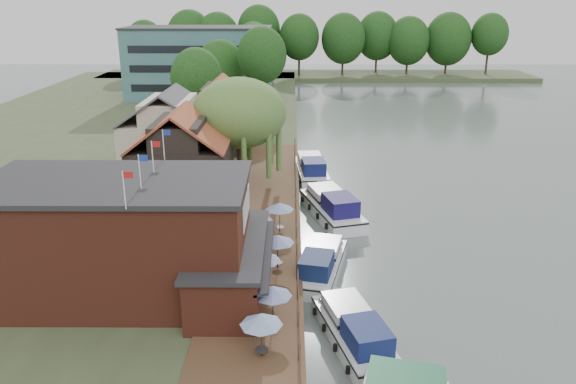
{
  "coord_description": "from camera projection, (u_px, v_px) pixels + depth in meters",
  "views": [
    {
      "loc": [
        -5.73,
        -31.65,
        18.28
      ],
      "look_at": [
        -6.0,
        12.0,
        3.0
      ],
      "focal_mm": 35.0,
      "sensor_mm": 36.0,
      "label": 1
    }
  ],
  "objects": [
    {
      "name": "ground",
      "position": [
        380.0,
        298.0,
        35.88
      ],
      "size": [
        260.0,
        260.0,
        0.0
      ],
      "primitive_type": "plane",
      "color": "#525F5B",
      "rests_on": "ground"
    },
    {
      "name": "land_bank",
      "position": [
        94.0,
        149.0,
        68.92
      ],
      "size": [
        50.0,
        140.0,
        1.0
      ],
      "primitive_type": "cube",
      "color": "#384728",
      "rests_on": "ground"
    },
    {
      "name": "quay_deck",
      "position": [
        263.0,
        223.0,
        45.01
      ],
      "size": [
        6.0,
        50.0,
        0.1
      ],
      "primitive_type": "cube",
      "color": "#47301E",
      "rests_on": "land_bank"
    },
    {
      "name": "quay_rail",
      "position": [
        297.0,
        216.0,
        45.32
      ],
      "size": [
        0.2,
        49.0,
        1.0
      ],
      "primitive_type": null,
      "color": "black",
      "rests_on": "land_bank"
    },
    {
      "name": "pub",
      "position": [
        153.0,
        238.0,
        33.48
      ],
      "size": [
        20.0,
        11.0,
        7.3
      ],
      "primitive_type": null,
      "color": "maroon",
      "rests_on": "land_bank"
    },
    {
      "name": "hotel_block",
      "position": [
        200.0,
        62.0,
        99.71
      ],
      "size": [
        25.4,
        12.4,
        12.3
      ],
      "primitive_type": null,
      "color": "#38666B",
      "rests_on": "land_bank"
    },
    {
      "name": "cottage_a",
      "position": [
        182.0,
        159.0,
        47.44
      ],
      "size": [
        8.6,
        7.6,
        8.5
      ],
      "primitive_type": null,
      "color": "black",
      "rests_on": "land_bank"
    },
    {
      "name": "cottage_b",
      "position": [
        171.0,
        132.0,
        56.9
      ],
      "size": [
        9.6,
        8.6,
        8.5
      ],
      "primitive_type": null,
      "color": "beige",
      "rests_on": "land_bank"
    },
    {
      "name": "cottage_c",
      "position": [
        221.0,
        114.0,
        65.37
      ],
      "size": [
        7.6,
        7.6,
        8.5
      ],
      "primitive_type": null,
      "color": "black",
      "rests_on": "land_bank"
    },
    {
      "name": "willow",
      "position": [
        240.0,
        134.0,
        51.82
      ],
      "size": [
        8.6,
        8.6,
        10.43
      ],
      "primitive_type": null,
      "color": "#476B2D",
      "rests_on": "land_bank"
    },
    {
      "name": "umbrella_0",
      "position": [
        261.0,
        336.0,
        27.94
      ],
      "size": [
        2.16,
        2.16,
        2.38
      ],
      "primitive_type": null,
      "color": "#1B4C98",
      "rests_on": "quay_deck"
    },
    {
      "name": "umbrella_1",
      "position": [
        273.0,
        306.0,
        30.62
      ],
      "size": [
        2.14,
        2.14,
        2.38
      ],
      "primitive_type": null,
      "color": "navy",
      "rests_on": "quay_deck"
    },
    {
      "name": "umbrella_2",
      "position": [
        262.0,
        270.0,
        34.66
      ],
      "size": [
        2.38,
        2.38,
        2.38
      ],
      "primitive_type": null,
      "color": "navy",
      "rests_on": "quay_deck"
    },
    {
      "name": "umbrella_3",
      "position": [
        278.0,
        251.0,
        37.15
      ],
      "size": [
        2.25,
        2.25,
        2.38
      ],
      "primitive_type": null,
      "color": "navy",
      "rests_on": "quay_deck"
    },
    {
      "name": "umbrella_4",
      "position": [
        259.0,
        229.0,
        40.74
      ],
      "size": [
        2.2,
        2.2,
        2.38
      ],
      "primitive_type": null,
      "color": "navy",
      "rests_on": "quay_deck"
    },
    {
      "name": "umbrella_5",
      "position": [
        280.0,
        217.0,
        42.89
      ],
      "size": [
        2.19,
        2.19,
        2.38
      ],
      "primitive_type": null,
      "color": "navy",
      "rests_on": "quay_deck"
    },
    {
      "name": "cruiser_0",
      "position": [
        355.0,
        326.0,
        30.83
      ],
      "size": [
        5.23,
        9.68,
        2.21
      ],
      "primitive_type": null,
      "rotation": [
        0.0,
        0.0,
        0.26
      ],
      "color": "silver",
      "rests_on": "ground"
    },
    {
      "name": "cruiser_1",
      "position": [
        321.0,
        260.0,
        38.58
      ],
      "size": [
        4.96,
        9.64,
        2.2
      ],
      "primitive_type": null,
      "rotation": [
        0.0,
        0.0,
        -0.23
      ],
      "color": "silver",
      "rests_on": "ground"
    },
    {
      "name": "cruiser_2",
      "position": [
        332.0,
        203.0,
        48.65
      ],
      "size": [
        6.15,
        11.05,
        2.57
      ],
      "primitive_type": null,
      "rotation": [
        0.0,
        0.0,
        0.28
      ],
      "color": "silver",
      "rests_on": "ground"
    },
    {
      "name": "cruiser_3",
      "position": [
        311.0,
        166.0,
        59.38
      ],
      "size": [
        4.09,
        10.39,
        2.47
      ],
      "primitive_type": null,
      "rotation": [
        0.0,
        0.0,
        0.08
      ],
      "color": "white",
      "rests_on": "ground"
    },
    {
      "name": "bank_tree_0",
      "position": [
        197.0,
        89.0,
        75.25
      ],
      "size": [
        6.9,
        6.9,
        10.97
      ],
      "primitive_type": null,
      "color": "#143811",
      "rests_on": "land_bank"
    },
    {
      "name": "bank_tree_1",
      "position": [
        262.0,
        73.0,
        81.97
      ],
      "size": [
        7.13,
        7.13,
        13.29
      ],
      "primitive_type": null,
      "color": "#143811",
      "rests_on": "land_bank"
    },
    {
      "name": "bank_tree_2",
      "position": [
        221.0,
        76.0,
        87.2
      ],
      "size": [
        7.64,
        7.64,
        11.11
      ],
      "primitive_type": null,
      "color": "#143811",
      "rests_on": "land_bank"
    },
    {
      "name": "bank_tree_3",
      "position": [
        227.0,
        58.0,
        106.4
      ],
      "size": [
        8.07,
        8.07,
        12.22
      ],
      "primitive_type": null,
      "color": "#143811",
      "rests_on": "land_bank"
    },
    {
      "name": "bank_tree_4",
      "position": [
        255.0,
        55.0,
        113.29
      ],
      "size": [
        8.16,
        8.16,
        12.17
      ],
      "primitive_type": null,
      "color": "#143811",
      "rests_on": "land_bank"
    },
    {
      "name": "bank_tree_5",
      "position": [
        254.0,
        50.0,
        122.69
      ],
      "size": [
        8.52,
        8.52,
        12.13
      ],
      "primitive_type": null,
      "color": "#143811",
      "rests_on": "land_bank"
    }
  ]
}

